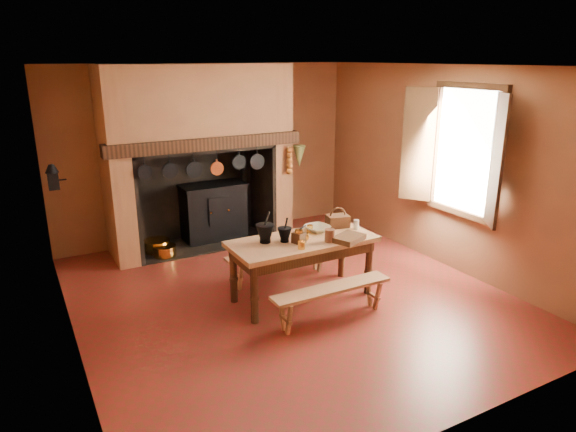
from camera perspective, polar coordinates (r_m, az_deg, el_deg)
The scene contains 28 objects.
floor at distance 6.57m, azimuth 0.02°, elevation -8.85°, with size 5.50×5.50×0.00m, color maroon.
ceiling at distance 5.90m, azimuth 0.03°, elevation 16.37°, with size 5.50×5.50×0.00m, color silver.
back_wall at distance 8.54m, azimuth -8.95°, elevation 7.02°, with size 5.00×0.02×2.80m, color #93613B.
wall_left at distance 5.39m, azimuth -23.96°, elevation -0.34°, with size 0.02×5.50×2.80m, color #93613B.
wall_right at distance 7.58m, azimuth 16.91°, elevation 5.17°, with size 0.02×5.50×2.80m, color #93613B.
wall_front at distance 4.02m, azimuth 19.35°, elevation -5.61°, with size 5.00×0.02×2.80m, color #93613B.
chimney_breast at distance 7.97m, azimuth -10.03°, elevation 9.23°, with size 2.95×0.96×2.80m.
iron_range at distance 8.46m, azimuth -8.22°, elevation 0.57°, with size 1.12×0.55×1.60m.
hearth_pans at distance 8.10m, azimuth -14.21°, elevation -3.48°, with size 0.51×0.62×0.20m.
hanging_pans at distance 7.57m, azimuth -8.89°, elevation 5.39°, with size 1.92×0.29×0.27m.
onion_string at distance 8.10m, azimuth 0.14°, elevation 6.16°, with size 0.12×0.10×0.46m, color #9C591C, non-canonical shape.
herb_bunch at distance 8.18m, azimuth 1.25°, elevation 6.62°, with size 0.20×0.20×0.35m, color brown.
window at distance 7.15m, azimuth 18.53°, elevation 6.78°, with size 0.39×1.75×1.76m.
wall_coffee_mill at distance 6.87m, azimuth -24.70°, elevation 4.13°, with size 0.23×0.16×0.31m.
work_table at distance 6.28m, azimuth 1.62°, elevation -3.63°, with size 1.79×0.80×0.78m.
bench_front at distance 5.90m, azimuth 4.87°, elevation -8.76°, with size 1.47×0.26×0.41m.
bench_back at distance 6.91m, azimuth -1.00°, elevation -4.66°, with size 1.49×0.26×0.42m.
mortar_large at distance 6.09m, azimuth -2.56°, elevation -1.84°, with size 0.22×0.22×0.38m.
mortar_small at distance 6.12m, azimuth -0.38°, elevation -2.00°, with size 0.17×0.17×0.30m.
coffee_grinder at distance 6.09m, azimuth 1.21°, elevation -2.32°, with size 0.19×0.17×0.20m.
brass_mug_a at distance 5.91m, azimuth 1.51°, elevation -3.24°, with size 0.08×0.08×0.09m, color gold.
brass_mug_b at distance 6.49m, azimuth 2.43°, elevation -1.38°, with size 0.08×0.08×0.09m, color gold.
mixing_bowl at distance 6.51m, azimuth 3.27°, elevation -1.39°, with size 0.31×0.31×0.08m, color #C3BC96.
stoneware_crock at distance 6.15m, azimuth 4.66°, elevation -2.16°, with size 0.12×0.12×0.15m, color brown.
glass_jar at distance 6.63m, azimuth 7.59°, elevation -0.94°, with size 0.07×0.07×0.12m, color beige.
wicker_basket at distance 6.69m, azimuth 5.54°, elevation -0.48°, with size 0.31×0.25×0.27m.
wooden_tray at distance 6.21m, azimuth 6.76°, elevation -2.47°, with size 0.38×0.27×0.07m, color #3E2713.
brass_cup at distance 6.15m, azimuth 1.78°, elevation -2.36°, with size 0.13×0.13×0.10m, color gold.
Camera 1 is at (-2.84, -5.17, 2.90)m, focal length 32.00 mm.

